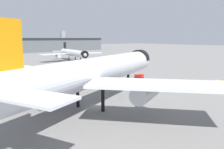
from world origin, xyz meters
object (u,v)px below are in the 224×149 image
Objects in this scene: airliner_far_taxiway at (73,53)px; baggage_cart_trailing at (87,75)px; airliner_near_gate at (96,72)px; baggage_tug_wing at (139,76)px; service_truck_front at (217,85)px.

airliner_far_taxiway is 16.53× the size of baggage_cart_trailing.
airliner_near_gate is 38.72m from baggage_cart_trailing.
airliner_near_gate is 17.24× the size of baggage_tug_wing.
airliner_near_gate is 101.62m from airliner_far_taxiway.
service_truck_front is at bearing -1.32° from baggage_tug_wing.
airliner_near_gate is at bearing -70.18° from baggage_tug_wing.
airliner_far_taxiway is 74.55m from baggage_tug_wing.
baggage_cart_trailing is (-13.45, 15.05, 0.00)m from baggage_tug_wing.
airliner_near_gate is 37.75m from service_truck_front.
airliner_far_taxiway reaches higher than baggage_cart_trailing.
service_truck_front is (36.09, -9.18, -6.19)m from airliner_near_gate.
airliner_far_taxiway reaches higher than baggage_tug_wing.
baggage_tug_wing is (-11.57, -73.51, -4.47)m from airliner_far_taxiway.
airliner_near_gate reaches higher than airliner_far_taxiway.
baggage_tug_wing is at bearing -3.91° from service_truck_front.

